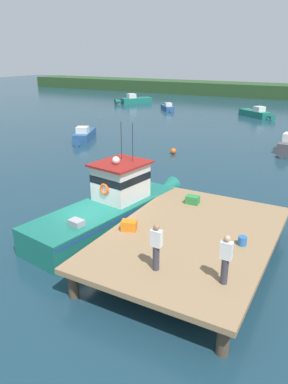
% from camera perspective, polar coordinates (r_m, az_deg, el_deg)
% --- Properties ---
extents(ground_plane, '(200.00, 200.00, 0.00)m').
position_cam_1_polar(ground_plane, '(17.06, -7.88, -6.46)').
color(ground_plane, '#193847').
extents(dock, '(6.00, 9.00, 1.20)m').
position_cam_1_polar(dock, '(14.47, 7.50, -6.93)').
color(dock, '#4C3D2D').
rests_on(dock, ground).
extents(main_fishing_boat, '(3.72, 9.96, 4.80)m').
position_cam_1_polar(main_fishing_boat, '(17.36, -4.95, -2.17)').
color(main_fishing_boat, '#196B5B').
rests_on(main_fishing_boat, ground).
extents(crate_single_by_cleat, '(0.71, 0.62, 0.39)m').
position_cam_1_polar(crate_single_by_cleat, '(14.51, -2.35, -5.24)').
color(crate_single_by_cleat, orange).
rests_on(crate_single_by_cleat, dock).
extents(crate_single_far, '(0.62, 0.46, 0.37)m').
position_cam_1_polar(crate_single_far, '(17.15, 7.61, -1.20)').
color(crate_single_far, '#2D8442').
rests_on(crate_single_far, dock).
extents(bait_bucket, '(0.32, 0.32, 0.34)m').
position_cam_1_polar(bait_bucket, '(13.89, 15.15, -7.39)').
color(bait_bucket, '#2866B2').
rests_on(bait_bucket, dock).
extents(deckhand_by_the_boat, '(0.36, 0.22, 1.63)m').
position_cam_1_polar(deckhand_by_the_boat, '(11.67, 1.92, -8.47)').
color(deckhand_by_the_boat, '#383842').
rests_on(deckhand_by_the_boat, dock).
extents(deckhand_further_back, '(0.36, 0.22, 1.63)m').
position_cam_1_polar(deckhand_further_back, '(11.28, 12.66, -10.14)').
color(deckhand_further_back, '#383842').
rests_on(deckhand_further_back, dock).
extents(moored_boat_off_the_point, '(5.30, 4.19, 1.45)m').
position_cam_1_polar(moored_boat_off_the_point, '(50.51, 17.22, 11.66)').
color(moored_boat_off_the_point, '#196B5B').
rests_on(moored_boat_off_the_point, ground).
extents(moored_boat_far_right, '(4.77, 5.76, 1.60)m').
position_cam_1_polar(moored_boat_far_right, '(62.39, -1.60, 14.19)').
color(moored_boat_far_right, '#196B5B').
rests_on(moored_boat_far_right, ground).
extents(moored_boat_near_channel, '(3.50, 3.94, 1.12)m').
position_cam_1_polar(moored_boat_near_channel, '(54.70, 3.75, 13.04)').
color(moored_boat_near_channel, '#285184').
rests_on(moored_boat_near_channel, ground).
extents(moored_boat_mid_harbor, '(3.11, 5.23, 1.34)m').
position_cam_1_polar(moored_boat_mid_harbor, '(35.80, -9.40, 8.78)').
color(moored_boat_mid_harbor, '#285184').
rests_on(moored_boat_mid_harbor, ground).
extents(mooring_buoy_inshore, '(0.48, 0.48, 0.48)m').
position_cam_1_polar(mooring_buoy_inshore, '(30.33, 4.61, 6.40)').
color(mooring_buoy_inshore, '#EA5B19').
rests_on(mooring_buoy_inshore, ground).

